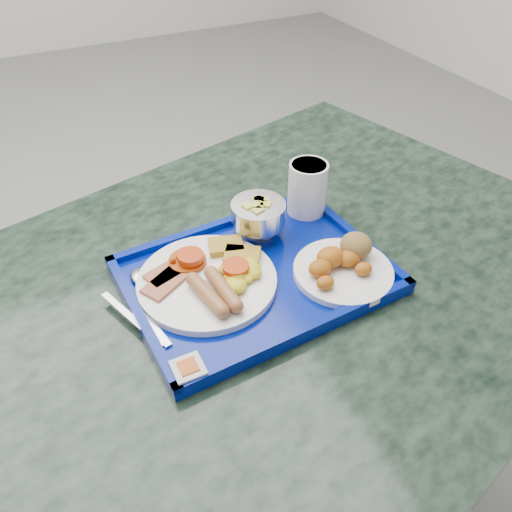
{
  "coord_description": "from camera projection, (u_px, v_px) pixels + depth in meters",
  "views": [
    {
      "loc": [
        -0.06,
        -1.67,
        1.42
      ],
      "look_at": [
        0.21,
        -1.1,
        0.88
      ],
      "focal_mm": 35.0,
      "sensor_mm": 36.0,
      "label": 1
    }
  ],
  "objects": [
    {
      "name": "fruit_bowl",
      "position": [
        258.0,
        214.0,
        0.91
      ],
      "size": [
        0.1,
        0.1,
        0.07
      ],
      "color": "#B3B3B6",
      "rests_on": "tray"
    },
    {
      "name": "bread_plate",
      "position": [
        344.0,
        264.0,
        0.84
      ],
      "size": [
        0.17,
        0.17,
        0.06
      ],
      "rotation": [
        0.0,
        0.0,
        0.23
      ],
      "color": "white",
      "rests_on": "tray"
    },
    {
      "name": "knife",
      "position": [
        132.0,
        319.0,
        0.77
      ],
      "size": [
        0.06,
        0.15,
        0.0
      ],
      "primitive_type": "cube",
      "rotation": [
        0.0,
        0.0,
        0.34
      ],
      "color": "#B3B3B6",
      "rests_on": "tray"
    },
    {
      "name": "table",
      "position": [
        250.0,
        366.0,
        0.98
      ],
      "size": [
        1.51,
        1.19,
        0.83
      ],
      "rotation": [
        0.0,
        0.0,
        0.26
      ],
      "color": "slate",
      "rests_on": "floor"
    },
    {
      "name": "floor",
      "position": [
        93.0,
        278.0,
        2.08
      ],
      "size": [
        6.0,
        6.0,
        0.0
      ],
      "primitive_type": "plane",
      "color": "gray",
      "rests_on": "ground"
    },
    {
      "name": "tray",
      "position": [
        256.0,
        276.0,
        0.85
      ],
      "size": [
        0.45,
        0.34,
        0.03
      ],
      "rotation": [
        0.0,
        0.0,
        0.06
      ],
      "color": "#03158B",
      "rests_on": "table"
    },
    {
      "name": "jam_packet",
      "position": [
        188.0,
        370.0,
        0.69
      ],
      "size": [
        0.04,
        0.04,
        0.02
      ],
      "rotation": [
        0.0,
        0.0,
        0.0
      ],
      "color": "silver",
      "rests_on": "tray"
    },
    {
      "name": "main_plate",
      "position": [
        212.0,
        277.0,
        0.83
      ],
      "size": [
        0.23,
        0.23,
        0.04
      ],
      "rotation": [
        0.0,
        0.0,
        0.02
      ],
      "color": "white",
      "rests_on": "tray"
    },
    {
      "name": "spoon",
      "position": [
        141.0,
        287.0,
        0.82
      ],
      "size": [
        0.06,
        0.19,
        0.01
      ],
      "rotation": [
        0.0,
        0.0,
        0.19
      ],
      "color": "#B3B3B6",
      "rests_on": "tray"
    },
    {
      "name": "juice_cup",
      "position": [
        307.0,
        187.0,
        0.96
      ],
      "size": [
        0.07,
        0.07,
        0.1
      ],
      "color": "white",
      "rests_on": "tray"
    }
  ]
}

